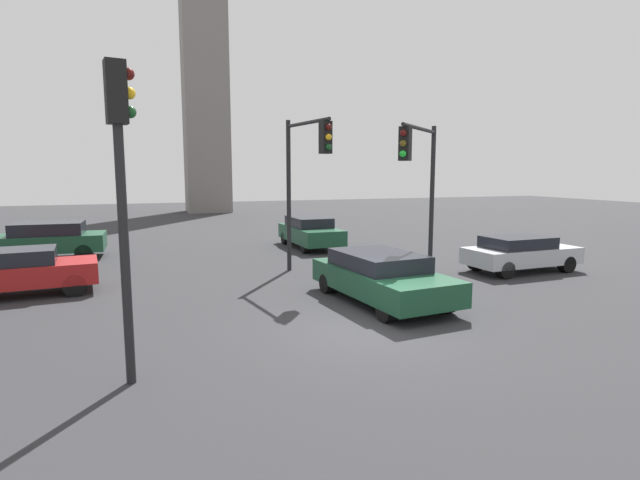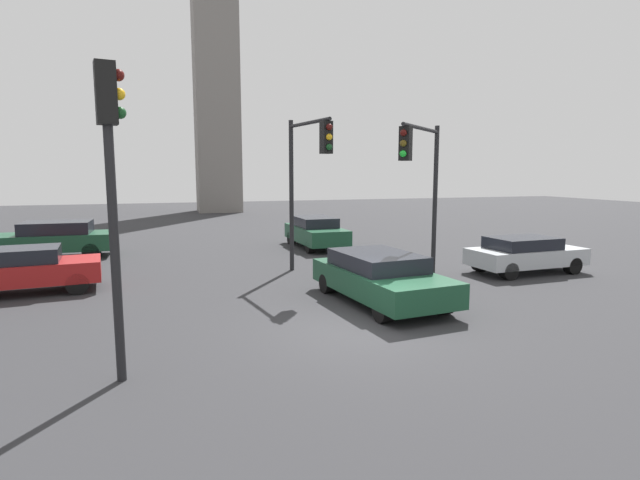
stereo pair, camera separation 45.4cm
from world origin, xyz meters
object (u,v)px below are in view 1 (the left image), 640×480
(traffic_light_2, at_px, (420,168))
(car_0, at_px, (520,253))
(traffic_light_0, at_px, (305,164))
(car_4, at_px, (381,276))
(car_2, at_px, (44,240))
(traffic_light_1, at_px, (121,164))
(car_1, at_px, (18,271))
(car_3, at_px, (310,232))

(traffic_light_2, xyz_separation_m, car_0, (4.31, 0.06, -3.04))
(traffic_light_0, xyz_separation_m, car_4, (0.98, -3.88, -3.14))
(traffic_light_0, height_order, car_2, traffic_light_0)
(traffic_light_2, height_order, car_0, traffic_light_2)
(traffic_light_1, xyz_separation_m, car_0, (13.19, 5.61, -3.04))
(car_1, distance_m, car_4, 10.57)
(traffic_light_0, xyz_separation_m, car_3, (2.29, 6.41, -3.10))
(car_2, height_order, car_4, car_2)
(car_1, height_order, car_3, car_3)
(traffic_light_1, relative_size, car_3, 1.18)
(traffic_light_0, bearing_deg, car_3, 151.41)
(car_0, bearing_deg, car_2, 150.05)
(traffic_light_1, distance_m, car_2, 15.05)
(traffic_light_1, xyz_separation_m, car_2, (-3.63, 14.31, -2.93))
(car_1, distance_m, car_2, 6.71)
(traffic_light_2, height_order, car_3, traffic_light_2)
(car_1, height_order, car_4, car_1)
(traffic_light_2, distance_m, car_0, 5.28)
(traffic_light_1, height_order, car_4, traffic_light_1)
(traffic_light_1, bearing_deg, car_2, 94.39)
(traffic_light_2, relative_size, car_0, 1.23)
(traffic_light_2, bearing_deg, traffic_light_1, -10.92)
(traffic_light_0, distance_m, car_2, 11.91)
(car_0, height_order, car_1, car_1)
(car_4, bearing_deg, car_3, 166.82)
(traffic_light_1, distance_m, car_3, 16.09)
(car_1, bearing_deg, traffic_light_2, -15.34)
(traffic_light_0, relative_size, car_3, 1.20)
(traffic_light_2, bearing_deg, traffic_light_0, -70.93)
(traffic_light_0, distance_m, car_1, 9.30)
(car_2, relative_size, car_4, 0.96)
(traffic_light_2, distance_m, car_3, 8.78)
(car_0, height_order, car_4, car_4)
(traffic_light_0, distance_m, car_3, 7.48)
(car_3, bearing_deg, traffic_light_1, -31.06)
(car_0, distance_m, car_3, 9.75)
(traffic_light_1, distance_m, car_1, 8.79)
(traffic_light_1, bearing_deg, car_4, 18.16)
(traffic_light_1, height_order, traffic_light_2, traffic_light_1)
(traffic_light_1, bearing_deg, traffic_light_0, 43.16)
(car_3, bearing_deg, traffic_light_0, -21.11)
(car_1, bearing_deg, car_2, 87.81)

